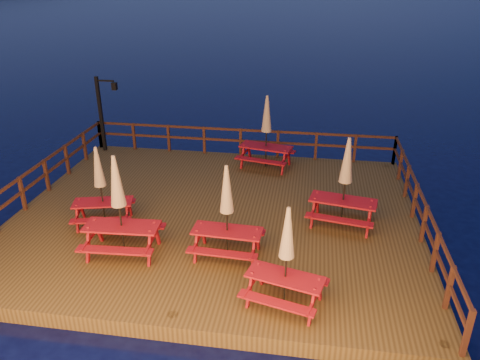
{
  "coord_description": "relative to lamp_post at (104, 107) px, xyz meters",
  "views": [
    {
      "loc": [
        2.68,
        -12.23,
        7.25
      ],
      "look_at": [
        0.65,
        0.6,
        1.28
      ],
      "focal_mm": 35.0,
      "sensor_mm": 36.0,
      "label": 1
    }
  ],
  "objects": [
    {
      "name": "picnic_table_1",
      "position": [
        6.49,
        -0.7,
        -0.39
      ],
      "size": [
        2.18,
        1.92,
        2.7
      ],
      "rotation": [
        0.0,
        0.0,
        -0.21
      ],
      "color": "maroon",
      "rests_on": "deck"
    },
    {
      "name": "deck",
      "position": [
        5.39,
        -4.55,
        -2.0
      ],
      "size": [
        12.0,
        10.0,
        0.4
      ],
      "primitive_type": "cube",
      "color": "#433015",
      "rests_on": "ground"
    },
    {
      "name": "lamp_post",
      "position": [
        0.0,
        0.0,
        0.0
      ],
      "size": [
        0.85,
        0.18,
        3.0
      ],
      "color": "black",
      "rests_on": "deck"
    },
    {
      "name": "railing",
      "position": [
        5.39,
        -2.77,
        -1.03
      ],
      "size": [
        11.8,
        9.75,
        1.1
      ],
      "color": "#381A11",
      "rests_on": "deck"
    },
    {
      "name": "picnic_table_0",
      "position": [
        2.33,
        -5.66,
        -0.56
      ],
      "size": [
        1.95,
        1.74,
        2.38
      ],
      "rotation": [
        0.0,
        0.0,
        0.25
      ],
      "color": "maroon",
      "rests_on": "deck"
    },
    {
      "name": "picnic_table_3",
      "position": [
        6.15,
        -6.74,
        -0.48
      ],
      "size": [
        1.84,
        1.54,
        2.53
      ],
      "rotation": [
        0.0,
        0.0,
        -0.05
      ],
      "color": "maroon",
      "rests_on": "deck"
    },
    {
      "name": "picnic_table_2",
      "position": [
        7.74,
        -8.4,
        -0.54
      ],
      "size": [
        1.98,
        1.77,
        2.41
      ],
      "rotation": [
        0.0,
        0.0,
        -0.26
      ],
      "color": "maroon",
      "rests_on": "deck"
    },
    {
      "name": "picnic_table_5",
      "position": [
        9.12,
        -4.64,
        -0.41
      ],
      "size": [
        2.11,
        1.85,
        2.66
      ],
      "rotation": [
        0.0,
        0.0,
        -0.19
      ],
      "color": "maroon",
      "rests_on": "deck"
    },
    {
      "name": "deck_piles",
      "position": [
        5.39,
        -4.55,
        -2.5
      ],
      "size": [
        11.44,
        9.44,
        1.4
      ],
      "color": "#381A11",
      "rests_on": "ground"
    },
    {
      "name": "ground",
      "position": [
        5.39,
        -4.55,
        -2.2
      ],
      "size": [
        500.0,
        500.0,
        0.0
      ],
      "primitive_type": "plane",
      "color": "black",
      "rests_on": "ground"
    },
    {
      "name": "picnic_table_4",
      "position": [
        3.46,
        -7.03,
        -0.38
      ],
      "size": [
        2.0,
        1.68,
        2.73
      ],
      "rotation": [
        0.0,
        0.0,
        0.06
      ],
      "color": "maroon",
      "rests_on": "deck"
    }
  ]
}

